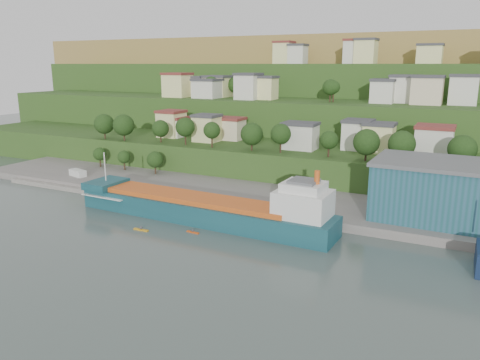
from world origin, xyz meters
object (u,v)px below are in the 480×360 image
Objects in this scene: warehouse at (448,191)px; kayak_orange at (193,232)px; cargo_ship_near at (209,211)px; caravan at (78,174)px.

warehouse is 10.24× the size of kayak_orange.
kayak_orange is at bearing -149.09° from warehouse.
cargo_ship_near reaches higher than kayak_orange.
caravan reaches higher than kayak_orange.
kayak_orange is at bearing -84.06° from cargo_ship_near.
caravan is (-53.58, 13.57, -0.00)m from cargo_ship_near.
kayak_orange is (0.57, -7.91, -2.37)m from cargo_ship_near.
warehouse is at bearing 23.18° from cargo_ship_near.
kayak_orange is (54.15, -21.47, -2.36)m from caravan.
warehouse is 5.29× the size of caravan.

